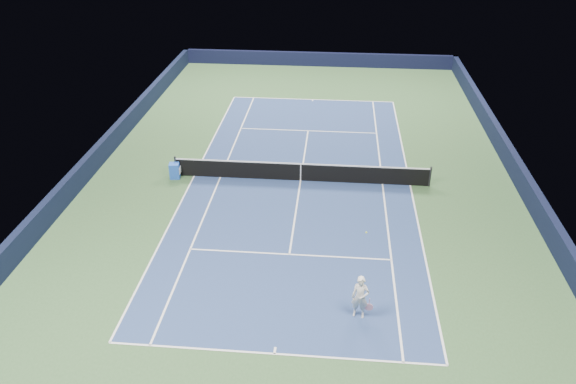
{
  "coord_description": "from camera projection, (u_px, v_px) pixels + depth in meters",
  "views": [
    {
      "loc": [
        1.63,
        -24.98,
        13.43
      ],
      "look_at": [
        -0.37,
        -3.0,
        1.0
      ],
      "focal_mm": 35.0,
      "sensor_mm": 36.0,
      "label": 1
    }
  ],
  "objects": [
    {
      "name": "sideline_singles_right",
      "position": [
        382.0,
        184.0,
        28.06
      ],
      "size": [
        0.08,
        23.77,
        0.0
      ],
      "primitive_type": "cube",
      "color": "white",
      "rests_on": "ground"
    },
    {
      "name": "tennis_net",
      "position": [
        301.0,
        172.0,
        28.14
      ],
      "size": [
        12.9,
        0.1,
        1.07
      ],
      "color": "black",
      "rests_on": "ground"
    },
    {
      "name": "baseline_far",
      "position": [
        313.0,
        99.0,
        38.7
      ],
      "size": [
        10.97,
        0.08,
        0.0
      ],
      "primitive_type": "cube",
      "color": "white",
      "rests_on": "ground"
    },
    {
      "name": "center_mark_far",
      "position": [
        313.0,
        100.0,
        38.57
      ],
      "size": [
        0.08,
        0.3,
        0.0
      ],
      "primitive_type": "cube",
      "color": "white",
      "rests_on": "ground"
    },
    {
      "name": "center_service_line",
      "position": [
        301.0,
        180.0,
        28.39
      ],
      "size": [
        0.08,
        12.8,
        0.0
      ],
      "primitive_type": "cube",
      "color": "white",
      "rests_on": "ground"
    },
    {
      "name": "sponsor_cube",
      "position": [
        175.0,
        171.0,
        28.46
      ],
      "size": [
        0.58,
        0.51,
        0.81
      ],
      "color": "blue",
      "rests_on": "ground"
    },
    {
      "name": "center_mark_near",
      "position": [
        275.0,
        350.0,
        18.2
      ],
      "size": [
        0.08,
        0.3,
        0.0
      ],
      "primitive_type": "cube",
      "color": "white",
      "rests_on": "ground"
    },
    {
      "name": "wall_left",
      "position": [
        92.0,
        162.0,
        28.97
      ],
      "size": [
        0.35,
        40.0,
        1.1
      ],
      "primitive_type": "cube",
      "color": "black",
      "rests_on": "ground"
    },
    {
      "name": "tennis_player",
      "position": [
        360.0,
        297.0,
        19.25
      ],
      "size": [
        0.8,
        1.28,
        2.87
      ],
      "color": "silver",
      "rests_on": "ground"
    },
    {
      "name": "wall_far",
      "position": [
        318.0,
        59.0,
        45.32
      ],
      "size": [
        22.0,
        0.35,
        1.1
      ],
      "primitive_type": "cube",
      "color": "black",
      "rests_on": "ground"
    },
    {
      "name": "wall_right",
      "position": [
        522.0,
        180.0,
        27.27
      ],
      "size": [
        0.35,
        40.0,
        1.1
      ],
      "primitive_type": "cube",
      "color": "black",
      "rests_on": "ground"
    },
    {
      "name": "ground",
      "position": [
        301.0,
        181.0,
        28.39
      ],
      "size": [
        40.0,
        40.0,
        0.0
      ],
      "primitive_type": "plane",
      "color": "#31522C",
      "rests_on": "ground"
    },
    {
      "name": "sideline_doubles_right",
      "position": [
        410.0,
        185.0,
        27.95
      ],
      "size": [
        0.08,
        23.77,
        0.0
      ],
      "primitive_type": "cube",
      "color": "white",
      "rests_on": "ground"
    },
    {
      "name": "service_line_far",
      "position": [
        308.0,
        131.0,
        33.94
      ],
      "size": [
        8.23,
        0.08,
        0.0
      ],
      "primitive_type": "cube",
      "color": "white",
      "rests_on": "ground"
    },
    {
      "name": "court_surface",
      "position": [
        301.0,
        181.0,
        28.39
      ],
      "size": [
        10.97,
        23.77,
        0.01
      ],
      "primitive_type": "cube",
      "color": "navy",
      "rests_on": "ground"
    },
    {
      "name": "sideline_singles_left",
      "position": [
        220.0,
        177.0,
        28.71
      ],
      "size": [
        0.08,
        23.77,
        0.0
      ],
      "primitive_type": "cube",
      "color": "white",
      "rests_on": "ground"
    },
    {
      "name": "sideline_doubles_left",
      "position": [
        194.0,
        176.0,
        28.82
      ],
      "size": [
        0.08,
        23.77,
        0.0
      ],
      "primitive_type": "cube",
      "color": "white",
      "rests_on": "ground"
    },
    {
      "name": "service_line_near",
      "position": [
        289.0,
        254.0,
        22.83
      ],
      "size": [
        8.23,
        0.08,
        0.0
      ],
      "primitive_type": "cube",
      "color": "white",
      "rests_on": "ground"
    },
    {
      "name": "baseline_near",
      "position": [
        274.0,
        354.0,
        18.07
      ],
      "size": [
        10.97,
        0.08,
        0.0
      ],
      "primitive_type": "cube",
      "color": "white",
      "rests_on": "ground"
    }
  ]
}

